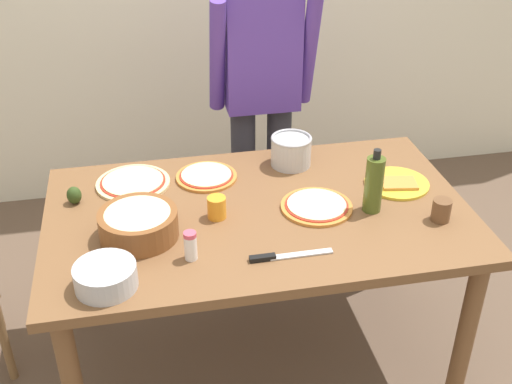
{
  "coord_description": "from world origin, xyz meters",
  "views": [
    {
      "loc": [
        -0.41,
        -2.0,
        2.07
      ],
      "look_at": [
        0.0,
        0.05,
        0.81
      ],
      "focal_mm": 44.82,
      "sensor_mm": 36.0,
      "label": 1
    }
  ],
  "objects_px": {
    "pizza_raw_on_board": "(133,182)",
    "cup_small_brown": "(441,210)",
    "pizza_second_cooked": "(206,176)",
    "steel_pot": "(291,151)",
    "plate_with_slice": "(397,183)",
    "mixing_bowl_steel": "(106,277)",
    "dining_table": "(259,230)",
    "cup_orange": "(217,207)",
    "salt_shaker": "(191,246)",
    "person_cook": "(262,88)",
    "avocado": "(74,195)",
    "olive_oil_bottle": "(374,184)",
    "pizza_cooked_on_tray": "(317,206)",
    "popcorn_bowl": "(138,222)",
    "chef_knife": "(281,256)"
  },
  "relations": [
    {
      "from": "steel_pot",
      "to": "pizza_cooked_on_tray",
      "type": "bearing_deg",
      "value": -87.94
    },
    {
      "from": "dining_table",
      "to": "cup_orange",
      "type": "xyz_separation_m",
      "value": [
        -0.16,
        -0.02,
        0.13
      ]
    },
    {
      "from": "cup_small_brown",
      "to": "chef_knife",
      "type": "bearing_deg",
      "value": -169.96
    },
    {
      "from": "salt_shaker",
      "to": "chef_knife",
      "type": "bearing_deg",
      "value": -10.74
    },
    {
      "from": "dining_table",
      "to": "olive_oil_bottle",
      "type": "bearing_deg",
      "value": -11.05
    },
    {
      "from": "salt_shaker",
      "to": "avocado",
      "type": "height_order",
      "value": "salt_shaker"
    },
    {
      "from": "avocado",
      "to": "chef_knife",
      "type": "bearing_deg",
      "value": -35.42
    },
    {
      "from": "pizza_second_cooked",
      "to": "mixing_bowl_steel",
      "type": "relative_size",
      "value": 1.26
    },
    {
      "from": "steel_pot",
      "to": "cup_small_brown",
      "type": "distance_m",
      "value": 0.68
    },
    {
      "from": "dining_table",
      "to": "person_cook",
      "type": "distance_m",
      "value": 0.82
    },
    {
      "from": "pizza_raw_on_board",
      "to": "cup_small_brown",
      "type": "distance_m",
      "value": 1.21
    },
    {
      "from": "pizza_cooked_on_tray",
      "to": "olive_oil_bottle",
      "type": "bearing_deg",
      "value": -14.55
    },
    {
      "from": "salt_shaker",
      "to": "avocado",
      "type": "relative_size",
      "value": 1.51
    },
    {
      "from": "pizza_cooked_on_tray",
      "to": "salt_shaker",
      "type": "distance_m",
      "value": 0.55
    },
    {
      "from": "dining_table",
      "to": "popcorn_bowl",
      "type": "bearing_deg",
      "value": -169.13
    },
    {
      "from": "cup_small_brown",
      "to": "cup_orange",
      "type": "bearing_deg",
      "value": 167.45
    },
    {
      "from": "dining_table",
      "to": "person_cook",
      "type": "height_order",
      "value": "person_cook"
    },
    {
      "from": "person_cook",
      "to": "cup_small_brown",
      "type": "relative_size",
      "value": 19.06
    },
    {
      "from": "pizza_cooked_on_tray",
      "to": "plate_with_slice",
      "type": "distance_m",
      "value": 0.38
    },
    {
      "from": "salt_shaker",
      "to": "pizza_second_cooked",
      "type": "bearing_deg",
      "value": 77.12
    },
    {
      "from": "person_cook",
      "to": "cup_orange",
      "type": "bearing_deg",
      "value": -113.03
    },
    {
      "from": "salt_shaker",
      "to": "mixing_bowl_steel",
      "type": "bearing_deg",
      "value": -161.18
    },
    {
      "from": "dining_table",
      "to": "popcorn_bowl",
      "type": "xyz_separation_m",
      "value": [
        -0.45,
        -0.09,
        0.15
      ]
    },
    {
      "from": "mixing_bowl_steel",
      "to": "pizza_raw_on_board",
      "type": "bearing_deg",
      "value": 80.7
    },
    {
      "from": "pizza_raw_on_board",
      "to": "plate_with_slice",
      "type": "height_order",
      "value": "plate_with_slice"
    },
    {
      "from": "cup_small_brown",
      "to": "avocado",
      "type": "xyz_separation_m",
      "value": [
        -1.33,
        0.39,
        -0.01
      ]
    },
    {
      "from": "pizza_second_cooked",
      "to": "salt_shaker",
      "type": "relative_size",
      "value": 2.37
    },
    {
      "from": "pizza_raw_on_board",
      "to": "pizza_second_cooked",
      "type": "relative_size",
      "value": 1.19
    },
    {
      "from": "salt_shaker",
      "to": "steel_pot",
      "type": "bearing_deg",
      "value": 49.74
    },
    {
      "from": "popcorn_bowl",
      "to": "salt_shaker",
      "type": "distance_m",
      "value": 0.23
    },
    {
      "from": "pizza_cooked_on_tray",
      "to": "steel_pot",
      "type": "bearing_deg",
      "value": 92.06
    },
    {
      "from": "cup_small_brown",
      "to": "salt_shaker",
      "type": "height_order",
      "value": "salt_shaker"
    },
    {
      "from": "dining_table",
      "to": "olive_oil_bottle",
      "type": "relative_size",
      "value": 6.25
    },
    {
      "from": "plate_with_slice",
      "to": "salt_shaker",
      "type": "xyz_separation_m",
      "value": [
        -0.87,
        -0.33,
        0.04
      ]
    },
    {
      "from": "pizza_raw_on_board",
      "to": "pizza_cooked_on_tray",
      "type": "height_order",
      "value": "same"
    },
    {
      "from": "pizza_raw_on_board",
      "to": "olive_oil_bottle",
      "type": "height_order",
      "value": "olive_oil_bottle"
    },
    {
      "from": "person_cook",
      "to": "pizza_second_cooked",
      "type": "height_order",
      "value": "person_cook"
    },
    {
      "from": "olive_oil_bottle",
      "to": "chef_knife",
      "type": "relative_size",
      "value": 0.88
    },
    {
      "from": "pizza_second_cooked",
      "to": "steel_pot",
      "type": "bearing_deg",
      "value": 7.31
    },
    {
      "from": "dining_table",
      "to": "cup_small_brown",
      "type": "bearing_deg",
      "value": -17.01
    },
    {
      "from": "chef_knife",
      "to": "avocado",
      "type": "distance_m",
      "value": 0.86
    },
    {
      "from": "popcorn_bowl",
      "to": "avocado",
      "type": "distance_m",
      "value": 0.36
    },
    {
      "from": "cup_orange",
      "to": "cup_small_brown",
      "type": "relative_size",
      "value": 1.0
    },
    {
      "from": "cup_orange",
      "to": "chef_knife",
      "type": "bearing_deg",
      "value": -58.88
    },
    {
      "from": "plate_with_slice",
      "to": "mixing_bowl_steel",
      "type": "bearing_deg",
      "value": -159.87
    },
    {
      "from": "olive_oil_bottle",
      "to": "salt_shaker",
      "type": "height_order",
      "value": "olive_oil_bottle"
    },
    {
      "from": "pizza_raw_on_board",
      "to": "person_cook",
      "type": "bearing_deg",
      "value": 36.79
    },
    {
      "from": "pizza_second_cooked",
      "to": "avocado",
      "type": "relative_size",
      "value": 3.59
    },
    {
      "from": "cup_orange",
      "to": "salt_shaker",
      "type": "distance_m",
      "value": 0.26
    },
    {
      "from": "cup_orange",
      "to": "chef_knife",
      "type": "height_order",
      "value": "cup_orange"
    }
  ]
}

